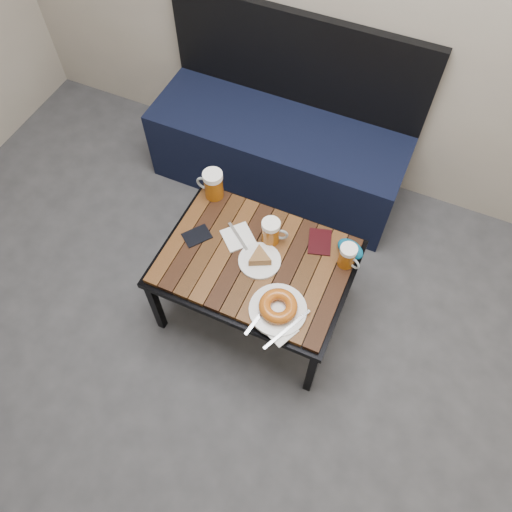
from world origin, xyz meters
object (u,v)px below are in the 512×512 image
at_px(beer_mug_left, 213,184).
at_px(passport_navy, 197,236).
at_px(knit_pouch, 350,249).
at_px(passport_burgundy, 320,242).
at_px(bench, 279,146).
at_px(beer_mug_right, 347,256).
at_px(beer_mug_centre, 271,232).
at_px(plate_bagel, 278,308).
at_px(cafe_table, 256,265).
at_px(plate_pie, 260,259).

bearing_deg(beer_mug_left, passport_navy, 97.28).
bearing_deg(knit_pouch, passport_burgundy, -178.79).
xyz_separation_m(bench, beer_mug_right, (0.60, -0.71, 0.26)).
bearing_deg(beer_mug_centre, plate_bagel, -78.08).
height_order(cafe_table, beer_mug_centre, beer_mug_centre).
bearing_deg(beer_mug_right, beer_mug_left, -165.97).
xyz_separation_m(bench, beer_mug_left, (-0.09, -0.60, 0.27)).
xyz_separation_m(beer_mug_centre, plate_bagel, (0.16, -0.31, -0.04)).
distance_m(plate_bagel, knit_pouch, 0.43).
height_order(cafe_table, beer_mug_right, beer_mug_right).
bearing_deg(plate_pie, passport_navy, 178.71).
bearing_deg(plate_pie, beer_mug_left, 144.15).
bearing_deg(bench, passport_navy, -93.76).
height_order(plate_pie, passport_burgundy, plate_pie).
relative_size(beer_mug_right, passport_navy, 0.99).
height_order(cafe_table, knit_pouch, knit_pouch).
relative_size(beer_mug_left, passport_burgundy, 1.08).
bearing_deg(beer_mug_right, knit_pouch, 115.02).
relative_size(passport_navy, knit_pouch, 0.95).
bearing_deg(bench, beer_mug_centre, -70.68).
xyz_separation_m(cafe_table, passport_burgundy, (0.22, 0.20, 0.05)).
distance_m(beer_mug_centre, passport_navy, 0.34).
height_order(beer_mug_right, passport_navy, beer_mug_right).
xyz_separation_m(beer_mug_right, passport_navy, (-0.65, -0.14, -0.06)).
xyz_separation_m(plate_pie, knit_pouch, (0.34, 0.20, 0.01)).
bearing_deg(plate_pie, bench, 106.65).
relative_size(cafe_table, beer_mug_centre, 6.42).
xyz_separation_m(beer_mug_right, knit_pouch, (-0.00, 0.06, -0.03)).
bearing_deg(beer_mug_right, plate_bagel, -95.74).
distance_m(plate_bagel, passport_navy, 0.51).
bearing_deg(plate_pie, knit_pouch, 30.95).
relative_size(passport_burgundy, knit_pouch, 1.10).
bearing_deg(beer_mug_left, plate_bagel, 138.17).
distance_m(beer_mug_left, passport_burgundy, 0.56).
bearing_deg(beer_mug_left, plate_pie, 142.83).
distance_m(plate_pie, passport_burgundy, 0.29).
bearing_deg(beer_mug_right, passport_navy, -145.33).
bearing_deg(cafe_table, passport_burgundy, 41.76).
bearing_deg(plate_bagel, passport_navy, 157.89).
bearing_deg(beer_mug_centre, cafe_table, -115.20).
bearing_deg(beer_mug_centre, knit_pouch, -2.39).
distance_m(cafe_table, passport_navy, 0.30).
distance_m(beer_mug_centre, plate_bagel, 0.35).
height_order(plate_bagel, passport_burgundy, plate_bagel).
xyz_separation_m(beer_mug_centre, passport_burgundy, (0.20, 0.08, -0.06)).
relative_size(bench, passport_navy, 11.74).
relative_size(beer_mug_right, passport_burgundy, 0.86).
height_order(beer_mug_centre, beer_mug_right, beer_mug_centre).
bearing_deg(plate_bagel, beer_mug_right, 61.32).
height_order(beer_mug_left, passport_navy, beer_mug_left).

